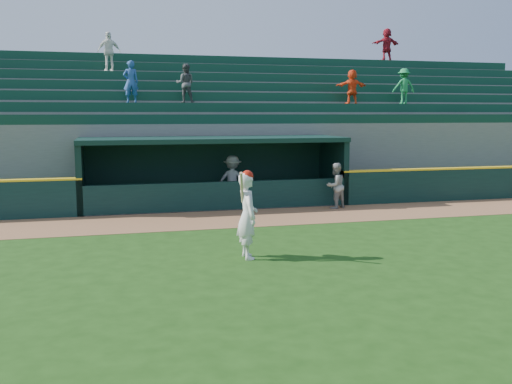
% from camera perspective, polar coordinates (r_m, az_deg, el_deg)
% --- Properties ---
extents(ground, '(120.00, 120.00, 0.00)m').
position_cam_1_polar(ground, '(13.42, 1.72, -6.42)').
color(ground, '#1B4010').
rests_on(ground, ground).
extents(warning_track, '(40.00, 3.00, 0.01)m').
position_cam_1_polar(warning_track, '(18.07, -2.62, -2.68)').
color(warning_track, '#8F5D39').
rests_on(warning_track, ground).
extents(dugout_player_front, '(0.96, 0.87, 1.60)m').
position_cam_1_polar(dugout_player_front, '(20.12, 7.93, 0.63)').
color(dugout_player_front, '#959691').
rests_on(dugout_player_front, ground).
extents(dugout_player_inside, '(1.32, 1.05, 1.79)m').
position_cam_1_polar(dugout_player_inside, '(20.83, -2.36, 1.20)').
color(dugout_player_inside, '#A7A6A1').
rests_on(dugout_player_inside, ground).
extents(dugout, '(9.40, 2.80, 2.46)m').
position_cam_1_polar(dugout, '(20.90, -4.40, 2.49)').
color(dugout, slate).
rests_on(dugout, ground).
extents(stands, '(34.50, 6.25, 7.57)m').
position_cam_1_polar(stands, '(25.34, -6.26, 5.76)').
color(stands, slate).
rests_on(stands, ground).
extents(batter_at_plate, '(0.54, 0.84, 2.05)m').
position_cam_1_polar(batter_at_plate, '(13.04, -0.86, -2.27)').
color(batter_at_plate, silver).
rests_on(batter_at_plate, ground).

